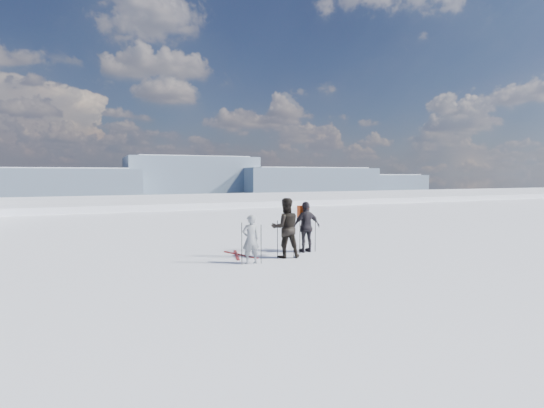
{
  "coord_description": "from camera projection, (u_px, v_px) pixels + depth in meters",
  "views": [
    {
      "loc": [
        -7.14,
        -10.16,
        2.73
      ],
      "look_at": [
        -1.43,
        3.0,
        1.73
      ],
      "focal_mm": 28.0,
      "sensor_mm": 36.0,
      "label": 1
    }
  ],
  "objects": [
    {
      "name": "lake_basin",
      "position": [
        173.0,
        272.0,
        40.23
      ],
      "size": [
        820.0,
        820.0,
        71.62
      ],
      "color": "white",
      "rests_on": "ground"
    },
    {
      "name": "far_mountain_range",
      "position": [
        127.0,
        184.0,
        440.73
      ],
      "size": [
        770.0,
        110.0,
        53.0
      ],
      "color": "slate",
      "rests_on": "ground"
    },
    {
      "name": "skier_grey",
      "position": [
        251.0,
        239.0,
        12.96
      ],
      "size": [
        0.56,
        0.37,
        1.5
      ],
      "primitive_type": "imported",
      "rotation": [
        0.0,
        0.0,
        3.17
      ],
      "color": "gray",
      "rests_on": "ground"
    },
    {
      "name": "skier_dark",
      "position": [
        285.0,
        228.0,
        13.9
      ],
      "size": [
        1.09,
        0.93,
        1.96
      ],
      "primitive_type": "imported",
      "rotation": [
        0.0,
        0.0,
        2.93
      ],
      "color": "black",
      "rests_on": "ground"
    },
    {
      "name": "skier_pack",
      "position": [
        306.0,
        227.0,
        14.87
      ],
      "size": [
        1.05,
        0.46,
        1.78
      ],
      "primitive_type": "imported",
      "rotation": [
        0.0,
        0.0,
        3.16
      ],
      "color": "black",
      "rests_on": "ground"
    },
    {
      "name": "backpack",
      "position": [
        303.0,
        194.0,
        15.02
      ],
      "size": [
        0.39,
        0.22,
        0.52
      ],
      "primitive_type": "cube",
      "rotation": [
        0.0,
        0.0,
        3.16
      ],
      "color": "#D34413",
      "rests_on": "skier_pack"
    },
    {
      "name": "ski_poles",
      "position": [
        282.0,
        239.0,
        13.83
      ],
      "size": [
        3.16,
        1.12,
        1.29
      ],
      "color": "black",
      "rests_on": "ground"
    },
    {
      "name": "skis_loose",
      "position": [
        239.0,
        255.0,
        14.32
      ],
      "size": [
        0.76,
        1.67,
        0.03
      ],
      "color": "black",
      "rests_on": "ground"
    }
  ]
}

